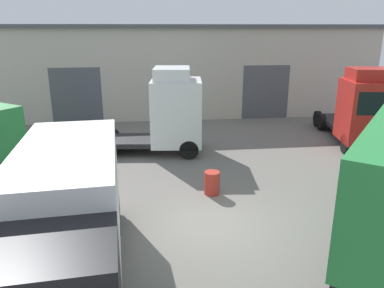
{
  "coord_description": "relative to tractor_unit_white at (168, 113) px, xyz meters",
  "views": [
    {
      "loc": [
        -1.72,
        -10.49,
        6.01
      ],
      "look_at": [
        -0.04,
        3.52,
        1.6
      ],
      "focal_mm": 35.0,
      "sensor_mm": 36.0,
      "label": 1
    }
  ],
  "objects": [
    {
      "name": "ground_plane",
      "position": [
        0.75,
        -7.49,
        -1.98
      ],
      "size": [
        60.0,
        60.0,
        0.0
      ],
      "primitive_type": "plane",
      "color": "slate"
    },
    {
      "name": "warehouse_building",
      "position": [
        0.75,
        9.73,
        1.13
      ],
      "size": [
        28.93,
        6.96,
        6.2
      ],
      "color": "#B7B2A3",
      "rests_on": "ground_plane"
    },
    {
      "name": "tractor_unit_white",
      "position": [
        0.0,
        0.0,
        0.0
      ],
      "size": [
        6.32,
        3.12,
        4.2
      ],
      "rotation": [
        0.0,
        0.0,
        -0.11
      ],
      "color": "silver",
      "rests_on": "ground_plane"
    },
    {
      "name": "box_truck_black",
      "position": [
        -2.97,
        -9.75,
        -0.16
      ],
      "size": [
        2.97,
        7.4,
        3.2
      ],
      "rotation": [
        0.0,
        0.0,
        -1.49
      ],
      "color": "black",
      "rests_on": "ground_plane"
    },
    {
      "name": "tractor_unit_red",
      "position": [
        10.02,
        -0.45,
        -0.04
      ],
      "size": [
        3.56,
        6.77,
        4.12
      ],
      "rotation": [
        0.0,
        0.0,
        -1.74
      ],
      "color": "red",
      "rests_on": "ground_plane"
    },
    {
      "name": "oil_drum",
      "position": [
        1.31,
        -5.23,
        -1.54
      ],
      "size": [
        0.58,
        0.58,
        0.88
      ],
      "color": "#B22D23",
      "rests_on": "ground_plane"
    }
  ]
}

